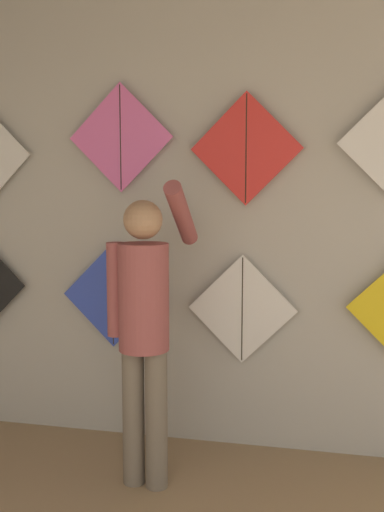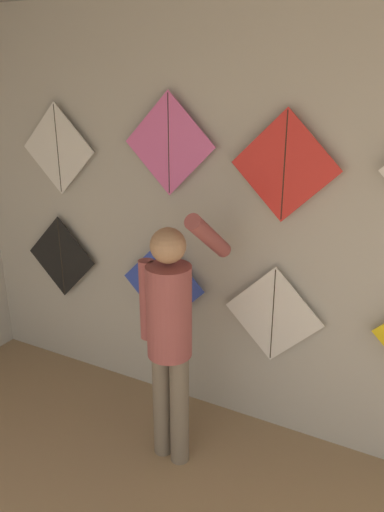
{
  "view_description": "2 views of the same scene",
  "coord_description": "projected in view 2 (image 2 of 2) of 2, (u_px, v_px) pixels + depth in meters",
  "views": [
    {
      "loc": [
        0.38,
        0.61,
        1.59
      ],
      "look_at": [
        -0.29,
        3.72,
        1.22
      ],
      "focal_mm": 40.0,
      "sensor_mm": 36.0,
      "label": 1
    },
    {
      "loc": [
        0.85,
        1.19,
        2.33
      ],
      "look_at": [
        -0.5,
        3.72,
        1.28
      ],
      "focal_mm": 35.0,
      "sensor_mm": 36.0,
      "label": 2
    }
  ],
  "objects": [
    {
      "name": "kite_6",
      "position": [
        169.0,
        144.0,
        3.17
      ],
      "size": [
        0.66,
        0.01,
        0.66
      ],
      "color": "pink"
    },
    {
      "name": "shopkeeper",
      "position": [
        170.0,
        327.0,
        2.93
      ],
      "size": [
        0.41,
        0.55,
        1.64
      ],
      "rotation": [
        0.0,
        0.0,
        -0.11
      ],
      "color": "#726656",
      "rests_on": "ground"
    },
    {
      "name": "kite_0",
      "position": [
        61.0,
        257.0,
        3.93
      ],
      "size": [
        0.66,
        0.01,
        0.66
      ],
      "color": "black"
    },
    {
      "name": "kite_2",
      "position": [
        273.0,
        315.0,
        3.19
      ],
      "size": [
        0.66,
        0.01,
        0.66
      ],
      "color": "white"
    },
    {
      "name": "back_panel",
      "position": [
        288.0,
        234.0,
        3.07
      ],
      "size": [
        5.9,
        0.06,
        2.8
      ],
      "primitive_type": "cube",
      "color": "#BCB7AD",
      "rests_on": "ground"
    },
    {
      "name": "kite_7",
      "position": [
        285.0,
        167.0,
        2.85
      ],
      "size": [
        0.66,
        0.01,
        0.66
      ],
      "color": "red"
    },
    {
      "name": "kite_1",
      "position": [
        163.0,
        284.0,
        3.53
      ],
      "size": [
        0.66,
        0.01,
        0.66
      ],
      "color": "blue"
    },
    {
      "name": "kite_5",
      "position": [
        58.0,
        149.0,
        3.61
      ],
      "size": [
        0.66,
        0.01,
        0.66
      ],
      "color": "white"
    }
  ]
}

